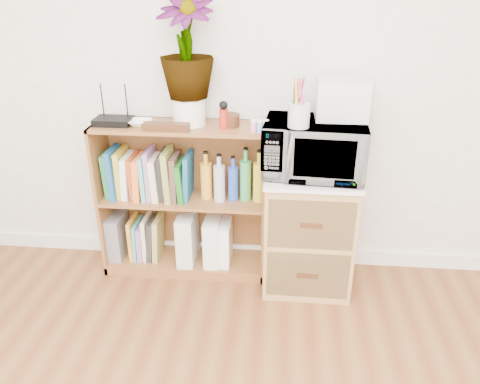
# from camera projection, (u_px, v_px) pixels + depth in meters

# --- Properties ---
(skirting_board) EXTENTS (4.00, 0.02, 0.10)m
(skirting_board) POSITION_uv_depth(u_px,v_px,m) (243.00, 251.00, 3.11)
(skirting_board) COLOR white
(skirting_board) RESTS_ON ground
(bookshelf) EXTENTS (1.00, 0.30, 0.95)m
(bookshelf) POSITION_uv_depth(u_px,v_px,m) (184.00, 201.00, 2.83)
(bookshelf) COLOR brown
(bookshelf) RESTS_ON ground
(wicker_unit) EXTENTS (0.50, 0.45, 0.70)m
(wicker_unit) POSITION_uv_depth(u_px,v_px,m) (308.00, 231.00, 2.75)
(wicker_unit) COLOR #9E7542
(wicker_unit) RESTS_ON ground
(microwave) EXTENTS (0.56, 0.40, 0.30)m
(microwave) POSITION_uv_depth(u_px,v_px,m) (314.00, 148.00, 2.52)
(microwave) COLOR white
(microwave) RESTS_ON wicker_unit
(pen_cup) EXTENTS (0.11, 0.11, 0.12)m
(pen_cup) POSITION_uv_depth(u_px,v_px,m) (299.00, 115.00, 2.35)
(pen_cup) COLOR silver
(pen_cup) RESTS_ON microwave
(small_appliance) EXTENTS (0.27, 0.22, 0.21)m
(small_appliance) POSITION_uv_depth(u_px,v_px,m) (342.00, 99.00, 2.47)
(small_appliance) COLOR silver
(small_appliance) RESTS_ON microwave
(router) EXTENTS (0.21, 0.14, 0.04)m
(router) POSITION_uv_depth(u_px,v_px,m) (113.00, 121.00, 2.63)
(router) COLOR black
(router) RESTS_ON bookshelf
(white_bowl) EXTENTS (0.13, 0.13, 0.03)m
(white_bowl) POSITION_uv_depth(u_px,v_px,m) (140.00, 123.00, 2.61)
(white_bowl) COLOR white
(white_bowl) RESTS_ON bookshelf
(plant_pot) EXTENTS (0.18, 0.18, 0.15)m
(plant_pot) POSITION_uv_depth(u_px,v_px,m) (189.00, 111.00, 2.61)
(plant_pot) COLOR white
(plant_pot) RESTS_ON bookshelf
(potted_plant) EXTENTS (0.30, 0.30, 0.54)m
(potted_plant) POSITION_uv_depth(u_px,v_px,m) (186.00, 47.00, 2.46)
(potted_plant) COLOR #3C6D2B
(potted_plant) RESTS_ON plant_pot
(trinket_box) EXTENTS (0.25, 0.06, 0.04)m
(trinket_box) POSITION_uv_depth(u_px,v_px,m) (166.00, 127.00, 2.53)
(trinket_box) COLOR #33180E
(trinket_box) RESTS_ON bookshelf
(kokeshi_doll) EXTENTS (0.05, 0.05, 0.11)m
(kokeshi_doll) POSITION_uv_depth(u_px,v_px,m) (224.00, 119.00, 2.55)
(kokeshi_doll) COLOR #AA2115
(kokeshi_doll) RESTS_ON bookshelf
(wooden_bowl) EXTENTS (0.11, 0.11, 0.07)m
(wooden_bowl) POSITION_uv_depth(u_px,v_px,m) (229.00, 120.00, 2.60)
(wooden_bowl) COLOR #391B0F
(wooden_bowl) RESTS_ON bookshelf
(paint_jars) EXTENTS (0.11, 0.04, 0.06)m
(paint_jars) POSITION_uv_depth(u_px,v_px,m) (260.00, 127.00, 2.49)
(paint_jars) COLOR pink
(paint_jars) RESTS_ON bookshelf
(file_box) EXTENTS (0.08, 0.22, 0.28)m
(file_box) POSITION_uv_depth(u_px,v_px,m) (118.00, 235.00, 2.98)
(file_box) COLOR slate
(file_box) RESTS_ON bookshelf
(magazine_holder_left) EXTENTS (0.10, 0.26, 0.32)m
(magazine_holder_left) POSITION_uv_depth(u_px,v_px,m) (188.00, 237.00, 2.92)
(magazine_holder_left) COLOR silver
(magazine_holder_left) RESTS_ON bookshelf
(magazine_holder_mid) EXTENTS (0.09, 0.24, 0.30)m
(magazine_holder_mid) POSITION_uv_depth(u_px,v_px,m) (213.00, 239.00, 2.91)
(magazine_holder_mid) COLOR white
(magazine_holder_mid) RESTS_ON bookshelf
(magazine_holder_right) EXTENTS (0.09, 0.22, 0.27)m
(magazine_holder_right) POSITION_uv_depth(u_px,v_px,m) (224.00, 242.00, 2.91)
(magazine_holder_right) COLOR white
(magazine_holder_right) RESTS_ON bookshelf
(cookbooks) EXTENTS (0.52, 0.20, 0.31)m
(cookbooks) POSITION_uv_depth(u_px,v_px,m) (148.00, 175.00, 2.78)
(cookbooks) COLOR #227F43
(cookbooks) RESTS_ON bookshelf
(liquor_bottles) EXTENTS (0.45, 0.07, 0.31)m
(liquor_bottles) POSITION_uv_depth(u_px,v_px,m) (238.00, 177.00, 2.73)
(liquor_bottles) COLOR gold
(liquor_bottles) RESTS_ON bookshelf
(lower_books) EXTENTS (0.20, 0.19, 0.28)m
(lower_books) POSITION_uv_depth(u_px,v_px,m) (147.00, 238.00, 2.97)
(lower_books) COLOR orange
(lower_books) RESTS_ON bookshelf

